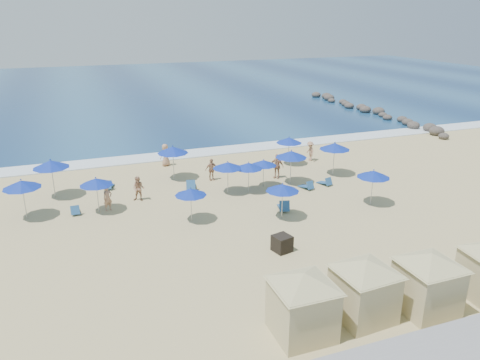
{
  "coord_description": "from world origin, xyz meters",
  "views": [
    {
      "loc": [
        -10.49,
        -22.38,
        11.4
      ],
      "look_at": [
        -1.03,
        3.0,
        1.79
      ],
      "focal_mm": 35.0,
      "sensor_mm": 36.0,
      "label": 1
    }
  ],
  "objects_px": {
    "cabana_1": "(365,281)",
    "umbrella_1": "(96,182)",
    "beachgoer_0": "(108,198)",
    "beachgoer_3": "(310,151)",
    "cabana_2": "(429,275)",
    "umbrella_0": "(22,184)",
    "umbrella_5": "(228,165)",
    "umbrella_10": "(335,146)",
    "umbrella_7": "(291,154)",
    "beachgoer_5": "(211,169)",
    "umbrella_12": "(249,166)",
    "cabana_0": "(303,296)",
    "umbrella_4": "(173,150)",
    "umbrella_9": "(289,140)",
    "umbrella_2": "(51,164)",
    "umbrella_6": "(283,188)",
    "beachgoer_4": "(165,155)",
    "beachgoer_1": "(139,189)",
    "umbrella_3": "(191,192)",
    "beachgoer_2": "(277,166)",
    "umbrella_8": "(264,163)",
    "umbrella_11": "(374,174)",
    "trash_bin": "(282,243)",
    "rock_jetty": "(370,111)"
  },
  "relations": [
    {
      "from": "cabana_2",
      "to": "umbrella_7",
      "type": "distance_m",
      "value": 15.63
    },
    {
      "from": "cabana_0",
      "to": "umbrella_3",
      "type": "bearing_deg",
      "value": 96.24
    },
    {
      "from": "cabana_1",
      "to": "beachgoer_2",
      "type": "xyz_separation_m",
      "value": [
        3.87,
        16.54,
        -0.71
      ]
    },
    {
      "from": "beachgoer_0",
      "to": "beachgoer_3",
      "type": "bearing_deg",
      "value": -6.98
    },
    {
      "from": "cabana_2",
      "to": "umbrella_0",
      "type": "bearing_deg",
      "value": 135.26
    },
    {
      "from": "umbrella_5",
      "to": "beachgoer_5",
      "type": "distance_m",
      "value": 3.15
    },
    {
      "from": "umbrella_4",
      "to": "umbrella_11",
      "type": "height_order",
      "value": "umbrella_4"
    },
    {
      "from": "umbrella_4",
      "to": "umbrella_7",
      "type": "relative_size",
      "value": 1.02
    },
    {
      "from": "rock_jetty",
      "to": "umbrella_6",
      "type": "height_order",
      "value": "umbrella_6"
    },
    {
      "from": "umbrella_5",
      "to": "umbrella_8",
      "type": "distance_m",
      "value": 2.72
    },
    {
      "from": "rock_jetty",
      "to": "umbrella_2",
      "type": "xyz_separation_m",
      "value": [
        -35.91,
        -16.06,
        1.92
      ]
    },
    {
      "from": "umbrella_1",
      "to": "umbrella_4",
      "type": "bearing_deg",
      "value": 37.56
    },
    {
      "from": "rock_jetty",
      "to": "beachgoer_2",
      "type": "xyz_separation_m",
      "value": [
        -20.58,
        -17.66,
        0.55
      ]
    },
    {
      "from": "umbrella_5",
      "to": "umbrella_11",
      "type": "distance_m",
      "value": 9.34
    },
    {
      "from": "trash_bin",
      "to": "beachgoer_1",
      "type": "distance_m",
      "value": 11.07
    },
    {
      "from": "cabana_2",
      "to": "beachgoer_3",
      "type": "bearing_deg",
      "value": 74.45
    },
    {
      "from": "umbrella_11",
      "to": "umbrella_12",
      "type": "bearing_deg",
      "value": 143.81
    },
    {
      "from": "beachgoer_0",
      "to": "umbrella_2",
      "type": "bearing_deg",
      "value": 107.86
    },
    {
      "from": "umbrella_8",
      "to": "umbrella_6",
      "type": "bearing_deg",
      "value": -101.37
    },
    {
      "from": "rock_jetty",
      "to": "umbrella_2",
      "type": "relative_size",
      "value": 10.11
    },
    {
      "from": "umbrella_5",
      "to": "umbrella_8",
      "type": "height_order",
      "value": "umbrella_5"
    },
    {
      "from": "umbrella_9",
      "to": "umbrella_2",
      "type": "bearing_deg",
      "value": -176.65
    },
    {
      "from": "cabana_1",
      "to": "umbrella_1",
      "type": "bearing_deg",
      "value": 121.53
    },
    {
      "from": "umbrella_1",
      "to": "umbrella_12",
      "type": "distance_m",
      "value": 9.81
    },
    {
      "from": "cabana_1",
      "to": "beachgoer_2",
      "type": "bearing_deg",
      "value": 76.84
    },
    {
      "from": "umbrella_10",
      "to": "beachgoer_5",
      "type": "distance_m",
      "value": 9.26
    },
    {
      "from": "umbrella_10",
      "to": "beachgoer_5",
      "type": "height_order",
      "value": "umbrella_10"
    },
    {
      "from": "umbrella_6",
      "to": "beachgoer_4",
      "type": "bearing_deg",
      "value": 108.99
    },
    {
      "from": "cabana_1",
      "to": "umbrella_7",
      "type": "distance_m",
      "value": 15.66
    },
    {
      "from": "beachgoer_4",
      "to": "umbrella_10",
      "type": "bearing_deg",
      "value": 131.33
    },
    {
      "from": "umbrella_0",
      "to": "umbrella_4",
      "type": "xyz_separation_m",
      "value": [
        9.75,
        3.84,
        0.07
      ]
    },
    {
      "from": "trash_bin",
      "to": "beachgoer_0",
      "type": "height_order",
      "value": "beachgoer_0"
    },
    {
      "from": "umbrella_11",
      "to": "trash_bin",
      "type": "bearing_deg",
      "value": -155.25
    },
    {
      "from": "umbrella_10",
      "to": "umbrella_7",
      "type": "bearing_deg",
      "value": -170.79
    },
    {
      "from": "umbrella_1",
      "to": "umbrella_9",
      "type": "distance_m",
      "value": 15.75
    },
    {
      "from": "beachgoer_4",
      "to": "beachgoer_1",
      "type": "bearing_deg",
      "value": 46.4
    },
    {
      "from": "umbrella_12",
      "to": "umbrella_4",
      "type": "bearing_deg",
      "value": 133.45
    },
    {
      "from": "beachgoer_4",
      "to": "umbrella_6",
      "type": "bearing_deg",
      "value": 90.63
    },
    {
      "from": "beachgoer_1",
      "to": "umbrella_7",
      "type": "bearing_deg",
      "value": 21.58
    },
    {
      "from": "cabana_2",
      "to": "umbrella_7",
      "type": "relative_size",
      "value": 1.8
    },
    {
      "from": "beachgoer_4",
      "to": "beachgoer_5",
      "type": "xyz_separation_m",
      "value": [
        2.39,
        -4.56,
        -0.08
      ]
    },
    {
      "from": "umbrella_5",
      "to": "umbrella_10",
      "type": "xyz_separation_m",
      "value": [
        8.65,
        0.86,
        0.25
      ]
    },
    {
      "from": "cabana_0",
      "to": "umbrella_4",
      "type": "height_order",
      "value": "cabana_0"
    },
    {
      "from": "beachgoer_5",
      "to": "cabana_2",
      "type": "bearing_deg",
      "value": -89.62
    },
    {
      "from": "umbrella_9",
      "to": "umbrella_6",
      "type": "bearing_deg",
      "value": -118.09
    },
    {
      "from": "umbrella_1",
      "to": "beachgoer_3",
      "type": "xyz_separation_m",
      "value": [
        17.18,
        4.93,
        -1.15
      ]
    },
    {
      "from": "umbrella_8",
      "to": "beachgoer_0",
      "type": "xyz_separation_m",
      "value": [
        -10.55,
        -0.48,
        -0.99
      ]
    },
    {
      "from": "trash_bin",
      "to": "umbrella_11",
      "type": "height_order",
      "value": "umbrella_11"
    },
    {
      "from": "umbrella_3",
      "to": "beachgoer_4",
      "type": "relative_size",
      "value": 1.18
    },
    {
      "from": "umbrella_0",
      "to": "umbrella_12",
      "type": "distance_m",
      "value": 13.91
    }
  ]
}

